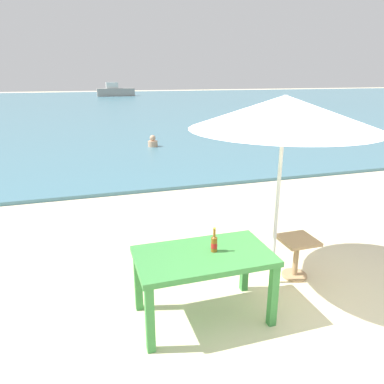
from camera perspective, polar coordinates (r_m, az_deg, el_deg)
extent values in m
plane|color=beige|center=(4.30, 21.57, -19.01)|extent=(120.00, 120.00, 0.00)
cube|color=teal|center=(32.75, -13.43, 13.29)|extent=(120.00, 50.00, 0.08)
cube|color=#3D8C42|center=(3.76, 1.87, -10.12)|extent=(1.40, 0.80, 0.06)
cube|color=#3D8C42|center=(3.55, -6.68, -19.42)|extent=(0.08, 0.08, 0.70)
cube|color=#3D8C42|center=(3.93, 12.72, -15.70)|extent=(0.08, 0.08, 0.70)
cube|color=#3D8C42|center=(4.11, -8.53, -13.80)|extent=(0.08, 0.08, 0.70)
cube|color=#3D8C42|center=(4.44, 8.33, -11.20)|extent=(0.08, 0.08, 0.70)
cylinder|color=brown|center=(3.76, 3.52, -8.31)|extent=(0.06, 0.06, 0.16)
cone|color=brown|center=(3.73, 3.54, -7.24)|extent=(0.06, 0.06, 0.03)
cylinder|color=brown|center=(3.70, 3.56, -6.44)|extent=(0.03, 0.03, 0.09)
cylinder|color=red|center=(3.76, 3.52, -8.41)|extent=(0.07, 0.07, 0.05)
cylinder|color=gold|center=(3.68, 3.58, -5.76)|extent=(0.03, 0.03, 0.01)
cylinder|color=silver|center=(4.32, 13.43, -0.73)|extent=(0.04, 0.04, 2.30)
cone|color=white|center=(4.12, 14.43, 12.15)|extent=(2.10, 2.10, 0.36)
cube|color=tan|center=(4.77, 16.39, -7.30)|extent=(0.44, 0.44, 0.04)
cylinder|color=tan|center=(4.89, 16.11, -10.17)|extent=(0.07, 0.07, 0.50)
cylinder|color=tan|center=(5.00, 15.88, -12.54)|extent=(0.32, 0.32, 0.03)
cylinder|color=tan|center=(12.92, -6.22, 7.61)|extent=(0.34, 0.34, 0.20)
sphere|color=tan|center=(12.89, -6.26, 8.50)|extent=(0.21, 0.21, 0.21)
cube|color=gray|center=(45.35, -11.97, 15.21)|extent=(4.36, 1.19, 0.89)
cube|color=silver|center=(45.28, -12.56, 16.17)|extent=(1.39, 0.89, 0.69)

